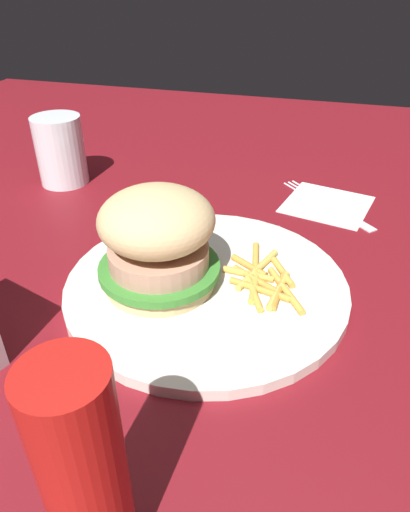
{
  "coord_description": "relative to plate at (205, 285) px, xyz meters",
  "views": [
    {
      "loc": [
        -0.1,
        0.36,
        0.3
      ],
      "look_at": [
        0.0,
        -0.02,
        0.04
      ],
      "focal_mm": 32.62,
      "sensor_mm": 36.0,
      "label": 1
    }
  ],
  "objects": [
    {
      "name": "ground_plane",
      "position": [
        -0.0,
        0.02,
        -0.01
      ],
      "size": [
        1.6,
        1.6,
        0.0
      ],
      "primitive_type": "plane",
      "color": "maroon"
    },
    {
      "name": "plate",
      "position": [
        0.0,
        0.0,
        0.0
      ],
      "size": [
        0.29,
        0.29,
        0.01
      ],
      "primitive_type": "cylinder",
      "color": "silver",
      "rests_on": "ground_plane"
    },
    {
      "name": "sandwich",
      "position": [
        0.04,
        0.02,
        0.06
      ],
      "size": [
        0.12,
        0.12,
        0.1
      ],
      "color": "tan",
      "rests_on": "plate"
    },
    {
      "name": "fries_pile",
      "position": [
        -0.06,
        -0.01,
        0.01
      ],
      "size": [
        0.09,
        0.12,
        0.01
      ],
      "color": "gold",
      "rests_on": "plate"
    },
    {
      "name": "napkin",
      "position": [
        -0.11,
        -0.23,
        -0.01
      ],
      "size": [
        0.13,
        0.13,
        0.0
      ],
      "primitive_type": "cube",
      "rotation": [
        0.0,
        0.0,
        -0.23
      ],
      "color": "white",
      "rests_on": "ground_plane"
    },
    {
      "name": "fork",
      "position": [
        -0.11,
        -0.24,
        -0.0
      ],
      "size": [
        0.13,
        0.13,
        0.0
      ],
      "color": "silver",
      "rests_on": "napkin"
    },
    {
      "name": "drink_glass",
      "position": [
        0.28,
        -0.2,
        0.04
      ],
      "size": [
        0.07,
        0.07,
        0.1
      ],
      "color": "silver",
      "rests_on": "ground_plane"
    },
    {
      "name": "ketchup_bottle",
      "position": [
        -0.01,
        0.26,
        0.07
      ],
      "size": [
        0.04,
        0.04,
        0.15
      ],
      "primitive_type": "cylinder",
      "color": "#B21914",
      "rests_on": "ground_plane"
    }
  ]
}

